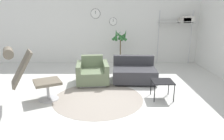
% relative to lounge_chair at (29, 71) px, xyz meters
% --- Properties ---
extents(ground_plane, '(12.00, 12.00, 0.00)m').
position_rel_lounge_chair_xyz_m(ground_plane, '(1.66, 0.42, -0.69)').
color(ground_plane, silver).
extents(wall_back, '(12.00, 0.09, 2.80)m').
position_rel_lounge_chair_xyz_m(wall_back, '(1.66, 3.69, 0.71)').
color(wall_back, silver).
rests_on(wall_back, ground_plane).
extents(round_rug, '(2.01, 2.01, 0.01)m').
position_rel_lounge_chair_xyz_m(round_rug, '(1.40, 0.21, -0.69)').
color(round_rug, gray).
rests_on(round_rug, ground_plane).
extents(lounge_chair, '(1.14, 0.92, 1.20)m').
position_rel_lounge_chair_xyz_m(lounge_chair, '(0.00, 0.00, 0.00)').
color(lounge_chair, '#BCBCC1').
rests_on(lounge_chair, ground_plane).
extents(armchair_red, '(0.92, 0.94, 0.72)m').
position_rel_lounge_chair_xyz_m(armchair_red, '(1.18, 1.26, -0.43)').
color(armchair_red, silver).
rests_on(armchair_red, ground_plane).
extents(couch_low, '(1.19, 0.97, 0.67)m').
position_rel_lounge_chair_xyz_m(couch_low, '(2.33, 1.42, -0.45)').
color(couch_low, black).
rests_on(couch_low, ground_plane).
extents(side_table, '(0.46, 0.46, 0.41)m').
position_rel_lounge_chair_xyz_m(side_table, '(2.83, 0.22, -0.33)').
color(side_table, black).
rests_on(side_table, ground_plane).
extents(potted_plant, '(0.59, 0.57, 1.34)m').
position_rel_lounge_chair_xyz_m(potted_plant, '(2.01, 3.09, -0.14)').
color(potted_plant, silver).
rests_on(potted_plant, ground_plane).
extents(shelf_unit, '(1.26, 0.28, 1.95)m').
position_rel_lounge_chair_xyz_m(shelf_unit, '(4.26, 3.39, 0.88)').
color(shelf_unit, '#BCBCC1').
rests_on(shelf_unit, ground_plane).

